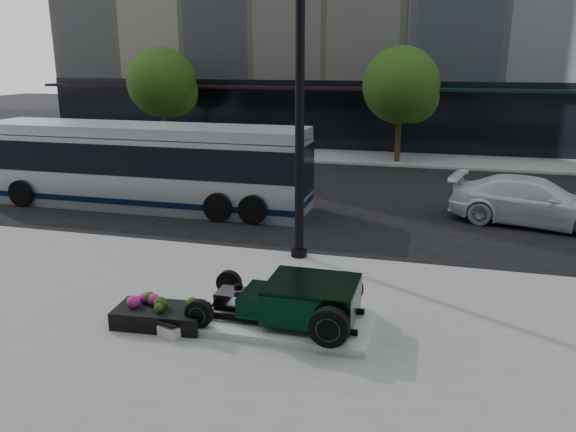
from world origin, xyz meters
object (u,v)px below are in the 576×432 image
(lamppost, at_px, (300,121))
(transit_bus, at_px, (143,165))
(hot_rod, at_px, (301,300))
(flower_planter, at_px, (161,315))
(white_sedan, at_px, (533,202))

(lamppost, distance_m, transit_bus, 8.33)
(lamppost, relative_size, transit_bus, 0.63)
(hot_rod, height_order, transit_bus, transit_bus)
(transit_bus, bearing_deg, lamppost, -31.61)
(flower_planter, distance_m, white_sedan, 12.73)
(white_sedan, bearing_deg, lamppost, 141.63)
(transit_bus, bearing_deg, white_sedan, 4.48)
(hot_rod, bearing_deg, white_sedan, 59.59)
(flower_planter, bearing_deg, white_sedan, 50.54)
(flower_planter, relative_size, transit_bus, 0.15)
(transit_bus, height_order, white_sedan, transit_bus)
(flower_planter, bearing_deg, lamppost, 70.16)
(white_sedan, bearing_deg, transit_bus, 106.91)
(flower_planter, height_order, transit_bus, transit_bus)
(lamppost, xyz_separation_m, flower_planter, (-1.65, -4.57, -3.34))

